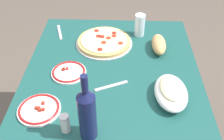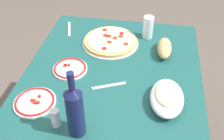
{
  "view_description": "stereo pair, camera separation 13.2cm",
  "coord_description": "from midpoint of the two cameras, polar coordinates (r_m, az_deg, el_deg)",
  "views": [
    {
      "loc": [
        1.01,
        0.04,
        1.63
      ],
      "look_at": [
        0.0,
        0.0,
        0.78
      ],
      "focal_mm": 42.13,
      "sensor_mm": 36.0,
      "label": 1
    },
    {
      "loc": [
        1.0,
        0.17,
        1.63
      ],
      "look_at": [
        0.0,
        0.0,
        0.78
      ],
      "focal_mm": 42.13,
      "sensor_mm": 36.0,
      "label": 2
    }
  ],
  "objects": [
    {
      "name": "dining_table",
      "position": [
        1.43,
        -2.65,
        -5.18
      ],
      "size": [
        1.12,
        0.9,
        0.75
      ],
      "color": "#194C47",
      "rests_on": "ground"
    },
    {
      "name": "pepperoni_pizza",
      "position": [
        1.56,
        -4.18,
        6.09
      ],
      "size": [
        0.33,
        0.33,
        0.03
      ],
      "color": "#B7B7BC",
      "rests_on": "dining_table"
    },
    {
      "name": "baked_pasta_dish",
      "position": [
        1.21,
        9.66,
        -4.75
      ],
      "size": [
        0.24,
        0.15,
        0.08
      ],
      "color": "white",
      "rests_on": "dining_table"
    },
    {
      "name": "wine_bottle",
      "position": [
        1.0,
        -9.25,
        -9.47
      ],
      "size": [
        0.07,
        0.07,
        0.31
      ],
      "color": "#141942",
      "rests_on": "dining_table"
    },
    {
      "name": "water_glass",
      "position": [
        1.61,
        3.68,
        9.61
      ],
      "size": [
        0.06,
        0.06,
        0.14
      ],
      "primitive_type": "cylinder",
      "color": "silver",
      "rests_on": "dining_table"
    },
    {
      "name": "side_plate_near",
      "position": [
        1.37,
        -12.1,
        -0.52
      ],
      "size": [
        0.18,
        0.18,
        0.02
      ],
      "color": "white",
      "rests_on": "dining_table"
    },
    {
      "name": "side_plate_far",
      "position": [
        1.22,
        -18.58,
        -8.21
      ],
      "size": [
        0.19,
        0.19,
        0.02
      ],
      "color": "white",
      "rests_on": "dining_table"
    },
    {
      "name": "bread_loaf",
      "position": [
        1.5,
        7.65,
        5.45
      ],
      "size": [
        0.19,
        0.08,
        0.07
      ],
      "primitive_type": "ellipsoid",
      "color": "tan",
      "rests_on": "dining_table"
    },
    {
      "name": "spice_shaker",
      "position": [
        1.1,
        -13.62,
        -11.36
      ],
      "size": [
        0.04,
        0.04,
        0.09
      ],
      "color": "silver",
      "rests_on": "dining_table"
    },
    {
      "name": "fork_left",
      "position": [
        1.71,
        -13.49,
        7.9
      ],
      "size": [
        0.17,
        0.06,
        0.0
      ],
      "primitive_type": "cube",
      "rotation": [
        0.0,
        0.0,
        3.43
      ],
      "color": "#B7B7BC",
      "rests_on": "dining_table"
    },
    {
      "name": "fork_right",
      "position": [
        1.27,
        -3.13,
        -3.6
      ],
      "size": [
        0.08,
        0.16,
        0.0
      ],
      "primitive_type": "cube",
      "rotation": [
        0.0,
        0.0,
        5.13
      ],
      "color": "#B7B7BC",
      "rests_on": "dining_table"
    }
  ]
}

